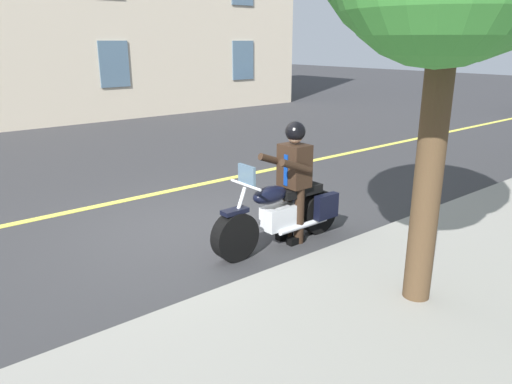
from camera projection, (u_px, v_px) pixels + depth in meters
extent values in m
plane|color=#333335|center=(190.00, 230.00, 7.48)|extent=(80.00, 80.00, 0.00)
cube|color=gray|center=(472.00, 374.00, 4.13)|extent=(60.00, 5.00, 0.15)
cube|color=#E5DB4C|center=(133.00, 199.00, 8.96)|extent=(60.00, 0.16, 0.01)
cylinder|color=black|center=(235.00, 236.00, 6.38)|extent=(0.66, 0.20, 0.66)
cylinder|color=black|center=(317.00, 211.00, 7.32)|extent=(0.66, 0.20, 0.66)
cube|color=silver|center=(280.00, 217.00, 6.84)|extent=(0.56, 0.28, 0.32)
ellipsoid|color=black|center=(270.00, 195.00, 6.61)|extent=(0.56, 0.28, 0.24)
cube|color=black|center=(299.00, 190.00, 6.96)|extent=(0.70, 0.28, 0.12)
cube|color=black|center=(326.00, 206.00, 7.08)|extent=(0.40, 0.12, 0.36)
cube|color=black|center=(305.00, 199.00, 7.41)|extent=(0.40, 0.12, 0.36)
cylinder|color=silver|center=(236.00, 217.00, 6.31)|extent=(0.35, 0.05, 0.76)
cylinder|color=silver|center=(246.00, 185.00, 6.29)|extent=(0.04, 0.60, 0.04)
cube|color=black|center=(235.00, 211.00, 6.28)|extent=(0.36, 0.16, 0.06)
cylinder|color=silver|center=(303.00, 226.00, 6.95)|extent=(0.90, 0.08, 0.08)
cube|color=slate|center=(247.00, 176.00, 6.27)|extent=(0.04, 0.32, 0.28)
cylinder|color=black|center=(299.00, 215.00, 6.90)|extent=(0.14, 0.14, 0.84)
cube|color=black|center=(296.00, 240.00, 6.97)|extent=(0.26, 0.11, 0.10)
cylinder|color=black|center=(288.00, 211.00, 7.08)|extent=(0.14, 0.14, 0.84)
cube|color=black|center=(284.00, 235.00, 7.15)|extent=(0.26, 0.11, 0.10)
cube|color=black|center=(295.00, 166.00, 6.78)|extent=(0.32, 0.40, 0.60)
cube|color=navy|center=(286.00, 170.00, 6.70)|extent=(0.02, 0.07, 0.44)
cylinder|color=black|center=(296.00, 166.00, 6.49)|extent=(0.55, 0.10, 0.28)
cylinder|color=black|center=(274.00, 160.00, 6.82)|extent=(0.55, 0.10, 0.28)
sphere|color=tan|center=(295.00, 135.00, 6.65)|extent=(0.22, 0.22, 0.22)
sphere|color=black|center=(295.00, 131.00, 6.64)|extent=(0.28, 0.28, 0.28)
cylinder|color=#4C3823|center=(429.00, 175.00, 4.85)|extent=(0.28, 0.28, 2.71)
cube|color=slate|center=(243.00, 60.00, 20.77)|extent=(1.10, 0.06, 1.60)
cube|color=slate|center=(114.00, 64.00, 17.27)|extent=(1.10, 0.06, 1.60)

